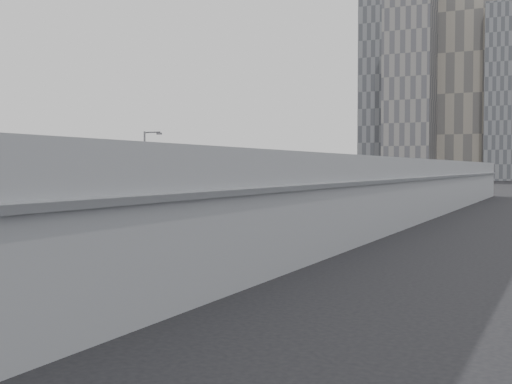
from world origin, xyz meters
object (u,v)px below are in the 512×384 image
Objects in this scene: bus_6 at (348,196)px; street_lamp_near at (146,173)px; bus_2 at (107,225)px; bus_7 at (370,192)px; street_lamp_far at (301,175)px; bus_4 at (278,204)px; shipping_container at (342,191)px; bus_3 at (213,212)px; bus_5 at (316,199)px; suv at (383,191)px.

street_lamp_near is (-6.58, -42.41, 3.76)m from bus_6.
bus_2 is 1.00× the size of bus_7.
bus_2 is at bearing -91.12° from bus_6.
bus_6 is at bearing 4.22° from street_lamp_far.
bus_4 reaches higher than bus_7.
bus_2 is at bearing -82.95° from street_lamp_far.
street_lamp_near reaches higher than bus_7.
bus_4 is 18.42m from street_lamp_near.
bus_2 is 1.60× the size of street_lamp_far.
shipping_container is at bearing 109.79° from bus_6.
bus_3 is at bearing -88.77° from bus_7.
bus_3 is at bearing -92.03° from bus_6.
bus_4 is 1.63× the size of street_lamp_far.
bus_5 is 28.94m from bus_7.
shipping_container is (-2.00, 65.59, -3.98)m from street_lamp_near.
bus_4 is at bearing -104.84° from suv.
shipping_container is (-8.58, 23.17, -0.21)m from bus_6.
bus_3 is at bearing -77.07° from shipping_container.
street_lamp_near is 41.88m from street_lamp_far.
bus_3 is 25.76m from bus_5.
street_lamp_near reaches higher than bus_6.
shipping_container is at bearing 136.63° from bus_7.
bus_2 is 2.07× the size of shipping_container.
bus_3 is 0.92× the size of bus_5.
street_lamp_far is (-7.39, -0.55, 3.13)m from bus_6.
bus_7 is at bearing 85.81° from bus_3.
street_lamp_near is at bearing -82.24° from shipping_container.
street_lamp_far is (-6.81, 55.12, 3.14)m from bus_2.
bus_2 is 55.63m from street_lamp_far.
bus_3 is 1.99× the size of suv.
bus_3 is 7.52m from street_lamp_near.
bus_6 is 2.07× the size of suv.
bus_6 is 15.60m from bus_7.
bus_6 is (1.03, 39.09, 0.08)m from bus_3.
bus_5 is at bearing 77.31° from street_lamp_near.
street_lamp_far is at bearing 95.31° from bus_3.
bus_6 reaches higher than bus_2.
street_lamp_far reaches higher than suv.
street_lamp_far is (-0.81, 41.87, -0.63)m from street_lamp_near.
street_lamp_far is at bearing 94.72° from bus_2.
bus_5 reaches higher than bus_7.
bus_3 is 1.54× the size of street_lamp_far.
bus_2 is 15.03m from street_lamp_near.
bus_6 is 1.60× the size of street_lamp_far.
street_lamp_near reaches higher than shipping_container.
street_lamp_far is (-7.36, 12.80, 3.07)m from bus_5.
bus_5 is 1.46× the size of street_lamp_near.
bus_3 is 39.11m from bus_6.
bus_7 is 10.80m from shipping_container.
street_lamp_far reaches higher than shipping_container.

